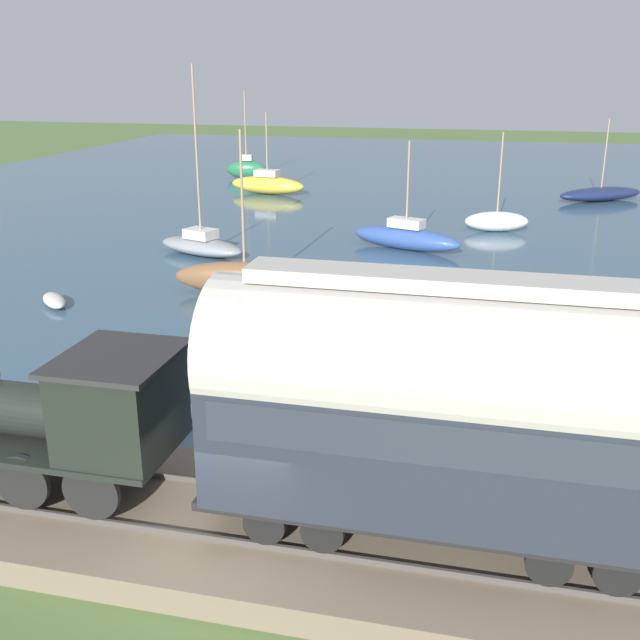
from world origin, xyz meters
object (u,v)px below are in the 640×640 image
sailboat_gray (201,244)px  sailboat_white (497,221)px  passenger_coach (443,402)px  sailboat_brown (245,278)px  sailboat_blue (406,237)px  rowboat_off_pier (364,344)px  sailboat_green (246,168)px  steam_locomotive (68,411)px  sailboat_yellow (267,184)px  rowboat_far_out (172,416)px  sailboat_navy (600,194)px  rowboat_near_shore (54,300)px

sailboat_gray → sailboat_white: bearing=-37.8°
passenger_coach → sailboat_brown: 17.88m
sailboat_blue → rowboat_off_pier: (-13.99, -0.45, -0.43)m
sailboat_green → rowboat_off_pier: (-35.34, -15.92, -0.62)m
steam_locomotive → sailboat_yellow: sailboat_yellow is taller
sailboat_yellow → rowboat_far_out: 35.67m
steam_locomotive → rowboat_far_out: bearing=-1.1°
sailboat_blue → sailboat_navy: bearing=-12.9°
steam_locomotive → rowboat_off_pier: (10.50, -3.89, -2.14)m
rowboat_off_pier → rowboat_near_shore: bearing=62.7°
passenger_coach → sailboat_yellow: bearing=21.3°
rowboat_off_pier → rowboat_near_shore: (1.77, 12.15, 0.03)m
sailboat_white → rowboat_off_pier: 19.74m
rowboat_near_shore → rowboat_off_pier: bearing=-52.1°
sailboat_gray → rowboat_off_pier: size_ratio=3.14×
rowboat_near_shore → rowboat_far_out: bearing=-87.7°
sailboat_green → rowboat_far_out: sailboat_green is taller
sailboat_green → sailboat_blue: sailboat_green is taller
sailboat_gray → rowboat_off_pier: 14.39m
passenger_coach → sailboat_brown: bearing=29.9°
sailboat_brown → rowboat_near_shore: 7.22m
sailboat_navy → rowboat_off_pier: size_ratio=2.26×
sailboat_white → sailboat_blue: bearing=128.5°
sailboat_white → sailboat_brown: sailboat_brown is taller
passenger_coach → sailboat_brown: sailboat_brown is taller
sailboat_green → rowboat_near_shore: sailboat_green is taller
sailboat_navy → sailboat_gray: 28.67m
sailboat_navy → sailboat_yellow: size_ratio=1.09×
sailboat_navy → sailboat_blue: bearing=115.2°
passenger_coach → rowboat_near_shore: bearing=51.3°
sailboat_brown → rowboat_far_out: 11.24m
rowboat_far_out → sailboat_gray: bearing=-28.0°
sailboat_blue → rowboat_far_out: size_ratio=3.05×
sailboat_navy → rowboat_off_pier: bearing=129.3°
steam_locomotive → passenger_coach: (0.00, -7.08, 0.95)m
sailboat_green → sailboat_gray: bearing=-173.7°
steam_locomotive → passenger_coach: passenger_coach is taller
sailboat_white → sailboat_navy: 13.29m
passenger_coach → sailboat_brown: size_ratio=1.30×
sailboat_blue → sailboat_gray: 9.94m
sailboat_green → rowboat_off_pier: size_ratio=2.45×
sailboat_blue → sailboat_brown: sailboat_brown is taller
sailboat_white → sailboat_yellow: 18.29m
steam_locomotive → sailboat_green: bearing=14.7°
sailboat_white → sailboat_navy: (11.52, -6.62, -0.09)m
sailboat_white → sailboat_green: sailboat_green is taller
steam_locomotive → sailboat_gray: sailboat_gray is taller
steam_locomotive → sailboat_blue: 24.79m
sailboat_blue → rowboat_near_shore: (-12.21, 11.71, -0.40)m
steam_locomotive → sailboat_blue: bearing=-8.0°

